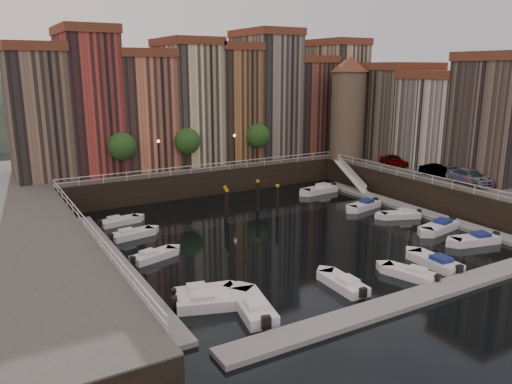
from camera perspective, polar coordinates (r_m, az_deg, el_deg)
ground at (r=48.33m, az=2.88°, el=-4.45°), size 200.00×200.00×0.00m
quay_far at (r=70.48m, az=-8.64°, el=2.55°), size 80.00×20.00×3.00m
quay_right at (r=65.77m, az=24.88°, el=0.58°), size 20.00×36.00×3.00m
dock_left at (r=41.31m, az=-15.75°, el=-7.99°), size 2.00×28.00×0.35m
dock_right at (r=57.68m, az=17.10°, el=-1.82°), size 2.00×28.00×0.35m
dock_near at (r=36.22m, az=17.91°, el=-11.35°), size 30.00×2.00×0.35m
mountains at (r=151.01m, az=-20.12°, el=10.35°), size 145.00×100.00×18.00m
far_terrace at (r=68.24m, az=-5.52°, el=10.29°), size 48.70×10.30×17.50m
right_terrace at (r=66.85m, az=20.78°, el=8.18°), size 9.30×24.30×14.00m
corner_tower at (r=69.67m, az=10.48°, el=9.57°), size 5.20×5.20×13.80m
promenade_trees at (r=62.00m, az=-7.29°, el=5.81°), size 21.20×3.20×5.20m
street_lamps at (r=61.32m, az=-6.62°, el=5.09°), size 10.36×0.36×4.18m
railings at (r=51.32m, az=-0.02°, el=1.06°), size 36.08×34.04×0.52m
gangway at (r=65.55m, az=10.76°, el=1.98°), size 2.78×8.32×3.73m
mooring_pilings at (r=52.28m, az=-1.01°, el=-1.12°), size 5.88×3.27×3.78m
boat_left_0 at (r=33.53m, az=-5.21°, el=-12.41°), size 5.10×3.21×1.15m
boat_left_1 at (r=35.05m, az=-6.06°, el=-11.31°), size 4.41×2.45×0.99m
boat_left_2 at (r=42.04m, az=-11.68°, el=-7.15°), size 4.20×2.50×0.94m
boat_left_3 at (r=47.70m, az=-14.05°, el=-4.70°), size 4.33×2.20×0.97m
boat_left_4 at (r=51.99m, az=-15.40°, el=-3.24°), size 4.23×2.09×0.95m
boat_right_0 at (r=48.88m, az=23.81°, el=-5.00°), size 4.80×2.63×1.07m
boat_right_1 at (r=51.32m, az=20.24°, el=-3.77°), size 5.05×2.60×1.13m
boat_right_2 at (r=54.49m, az=16.24°, el=-2.50°), size 4.34×2.93×0.98m
boat_right_3 at (r=57.00m, az=12.26°, el=-1.51°), size 4.68×2.46×1.05m
boat_right_4 at (r=63.37m, az=7.33°, el=0.28°), size 5.10×2.23×1.15m
boat_near_0 at (r=32.69m, az=-0.28°, el=-13.05°), size 2.86×5.34×1.19m
boat_near_1 at (r=36.64m, az=9.99°, el=-10.26°), size 1.79×4.52×1.03m
boat_near_2 at (r=39.50m, az=17.28°, el=-8.89°), size 2.74×4.38×0.98m
boat_near_3 at (r=42.21m, az=19.86°, el=-7.55°), size 1.88×4.82×1.10m
car_a at (r=66.31m, az=15.71°, el=3.43°), size 2.39×4.48×1.45m
car_b at (r=61.47m, az=19.99°, el=2.26°), size 1.89×4.23×1.35m
car_c at (r=58.45m, az=23.24°, el=1.51°), size 2.57×5.59×1.58m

